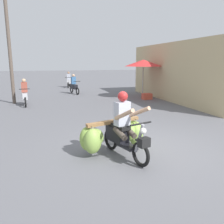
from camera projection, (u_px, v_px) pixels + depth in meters
ground_plane at (143, 148)px, 6.12m from camera, size 120.00×120.00×0.00m
motorbike_main_loaded at (118, 133)px, 5.79m from camera, size 1.82×2.03×1.58m
motorbike_distant_ahead_left at (74, 86)px, 16.56m from camera, size 0.63×1.59×1.40m
motorbike_distant_ahead_right at (25, 95)px, 12.06m from camera, size 0.50×1.62×1.40m
motorbike_distant_far_ahead at (69, 81)px, 20.81m from camera, size 0.60×1.60×1.40m
shopfront_building at (197, 72)px, 13.85m from camera, size 4.02×9.81×3.32m
market_umbrella_near_shop at (143, 63)px, 14.26m from camera, size 2.34×2.34×2.39m
produce_crate at (147, 96)px, 14.08m from camera, size 0.56×0.40×0.36m
utility_pole at (9, 43)px, 12.06m from camera, size 0.18×0.18×6.43m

